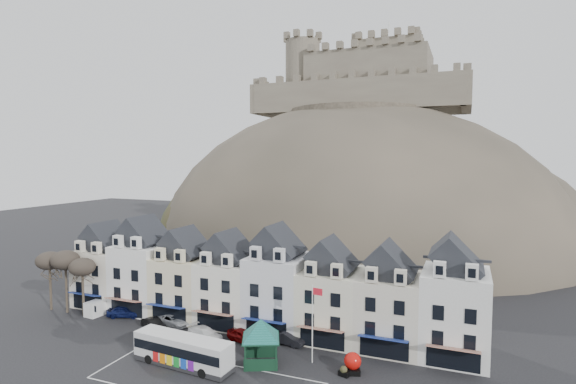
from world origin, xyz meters
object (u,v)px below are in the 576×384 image
object	(u,v)px
bus_shelter	(261,329)
car_white	(205,334)
bus	(183,350)
car_black	(154,324)
white_van	(101,307)
flagpole	(313,319)
red_buoy	(353,363)
car_navy	(125,311)
car_silver	(173,320)
car_maroon	(243,336)
car_charcoal	(287,338)

from	to	relation	value
bus_shelter	car_white	world-z (taller)	bus_shelter
bus	car_black	bearing A→B (deg)	147.94
white_van	flagpole	bearing A→B (deg)	-0.71
red_buoy	flagpole	world-z (taller)	flagpole
bus_shelter	car_navy	distance (m)	23.65
car_black	car_silver	distance (m)	2.54
white_van	car_navy	bearing A→B (deg)	6.47
car_black	car_white	size ratio (longest dim) A/B	0.85
white_van	car_black	xyz separation A→B (m)	(10.56, -2.15, -0.26)
car_black	car_navy	bearing A→B (deg)	94.89
bus_shelter	car_white	bearing A→B (deg)	135.84
car_maroon	car_charcoal	world-z (taller)	car_charcoal
bus_shelter	car_black	xyz separation A→B (m)	(-16.19, 3.42, -3.00)
car_maroon	white_van	bearing A→B (deg)	105.93
red_buoy	car_maroon	distance (m)	13.79
bus_shelter	flagpole	world-z (taller)	flagpole
bus	flagpole	distance (m)	13.66
bus	bus_shelter	bearing A→B (deg)	29.45
white_van	car_white	xyz separation A→B (m)	(18.07, -2.41, -0.24)
bus	car_silver	world-z (taller)	bus
bus	red_buoy	bearing A→B (deg)	21.36
car_navy	car_maroon	size ratio (longest dim) A/B	1.05
bus	bus_shelter	size ratio (longest dim) A/B	1.63
car_maroon	car_charcoal	xyz separation A→B (m)	(4.88, 1.35, 0.00)
flagpole	car_white	size ratio (longest dim) A/B	1.64
flagpole	car_charcoal	xyz separation A→B (m)	(-4.29, 3.38, -3.96)
white_van	bus	bearing A→B (deg)	-19.22
white_van	car_charcoal	size ratio (longest dim) A/B	0.98
car_navy	car_charcoal	xyz separation A→B (m)	(23.38, 0.00, -0.03)
car_charcoal	red_buoy	bearing A→B (deg)	-106.87
bus_shelter	red_buoy	distance (m)	9.73
red_buoy	flagpole	bearing A→B (deg)	170.92
bus	red_buoy	world-z (taller)	bus
bus_shelter	car_charcoal	size ratio (longest dim) A/B	1.54
bus_shelter	car_navy	xyz separation A→B (m)	(-22.77, 5.66, -2.93)
car_white	white_van	bearing A→B (deg)	101.62
red_buoy	car_silver	size ratio (longest dim) A/B	0.45
flagpole	car_white	distance (m)	14.17
red_buoy	car_black	xyz separation A→B (m)	(-25.43, 1.84, -0.38)
car_silver	car_white	bearing A→B (deg)	-103.51
flagpole	car_silver	distance (m)	20.57
red_buoy	car_charcoal	distance (m)	9.55
red_buoy	bus	bearing A→B (deg)	-163.44
bus	bus_shelter	world-z (taller)	bus_shelter
red_buoy	car_black	bearing A→B (deg)	175.87
car_navy	car_silver	size ratio (longest dim) A/B	0.97
car_navy	car_charcoal	distance (m)	23.38
bus	car_black	distance (m)	11.27
bus	car_white	xyz separation A→B (m)	(-1.47, 6.47, -0.99)
bus_shelter	car_maroon	size ratio (longest dim) A/B	1.60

